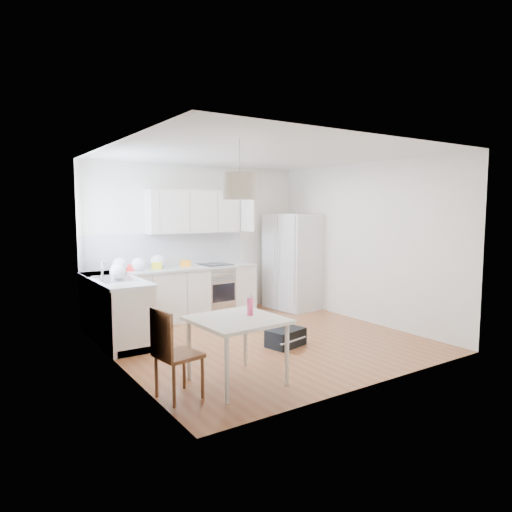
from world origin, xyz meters
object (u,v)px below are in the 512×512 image
(dining_table, at_px, (237,325))
(dining_chair, at_px, (179,353))
(gym_bag, at_px, (286,337))
(refrigerator, at_px, (294,261))

(dining_table, distance_m, dining_chair, 0.73)
(gym_bag, bearing_deg, refrigerator, 35.76)
(refrigerator, xyz_separation_m, dining_table, (-2.89, -2.65, -0.26))
(dining_chair, xyz_separation_m, gym_bag, (1.97, 0.80, -0.35))
(dining_table, xyz_separation_m, dining_chair, (-0.70, -0.02, -0.18))
(gym_bag, bearing_deg, dining_chair, -171.08)
(refrigerator, height_order, dining_chair, refrigerator)
(dining_table, height_order, dining_chair, dining_chair)
(refrigerator, xyz_separation_m, dining_chair, (-3.60, -2.67, -0.44))
(dining_chair, bearing_deg, refrigerator, 27.96)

